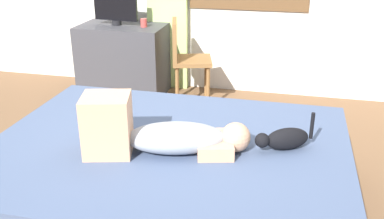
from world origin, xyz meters
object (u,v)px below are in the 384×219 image
Objects in this scene: cat at (284,139)px; desk at (124,59)px; bed at (169,181)px; person_lying at (158,133)px; tv_monitor at (116,7)px; cup at (144,23)px; chair_by_desk at (185,56)px.

desk is (-1.76, 1.95, -0.20)m from cat.
bed is 0.38m from person_lying.
tv_monitor reaches higher than cup.
desk is at bearing 175.00° from cup.
desk reaches higher than bed.
cat is 2.46m from cup.
cup is (0.31, -0.02, -0.14)m from tv_monitor.
desk is 1.05× the size of chair_by_desk.
cup is (-0.84, 2.02, 0.53)m from bed.
chair_by_desk reaches higher than bed.
person_lying is at bearing -164.55° from cat.
person_lying is at bearing -80.06° from chair_by_desk.
person_lying is at bearing -103.37° from bed.
tv_monitor is (-0.06, 0.00, 0.55)m from desk.
tv_monitor reaches higher than desk.
bed is 2.53× the size of chair_by_desk.
cup is at bearing -4.10° from tv_monitor.
tv_monitor is at bearing 117.74° from person_lying.
bed is 2.44m from tv_monitor.
cup is (0.25, -0.02, 0.41)m from desk.
cat is 0.68× the size of tv_monitor.
person_lying is 2.41m from desk.
bed is at bearing -60.62° from tv_monitor.
desk is at bearing 0.00° from tv_monitor.
person_lying reaches higher than cup.
cup is at bearing 112.62° from bed.
tv_monitor is at bearing 180.00° from desk.
cat is 2.64m from desk.
bed is at bearing -78.83° from chair_by_desk.
tv_monitor is at bearing 133.02° from cat.
chair_by_desk reaches higher than cup.
cat is (0.69, 0.19, -0.05)m from person_lying.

